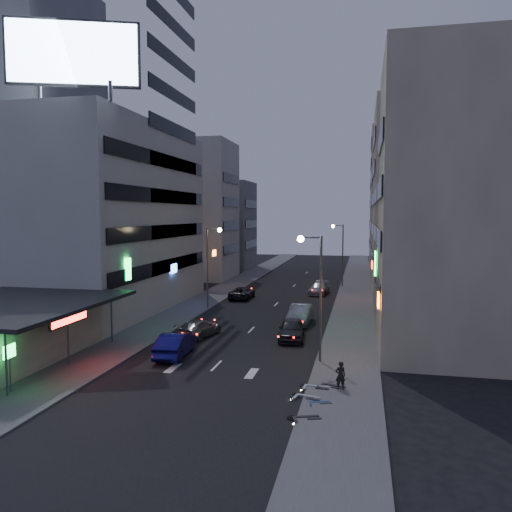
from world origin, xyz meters
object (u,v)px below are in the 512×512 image
(parked_car_right_near, at_px, (291,329))
(scooter_silver_b, at_px, (330,376))
(scooter_blue, at_px, (330,391))
(road_car_blue, at_px, (175,344))
(scooter_silver_a, at_px, (322,386))
(person, at_px, (340,375))
(parked_car_left, at_px, (242,293))
(parked_car_right_mid, at_px, (300,315))
(scooter_black_b, at_px, (347,376))
(scooter_black_a, at_px, (319,403))
(parked_car_right_far, at_px, (319,288))
(road_car_silver, at_px, (199,328))

(parked_car_right_near, height_order, scooter_silver_b, parked_car_right_near)
(scooter_silver_b, bearing_deg, scooter_blue, -172.09)
(road_car_blue, height_order, scooter_silver_a, road_car_blue)
(parked_car_right_near, height_order, road_car_blue, road_car_blue)
(person, bearing_deg, scooter_blue, 57.90)
(scooter_blue, bearing_deg, parked_car_left, 3.60)
(parked_car_right_mid, distance_m, scooter_black_b, 16.08)
(scooter_black_a, relative_size, scooter_silver_b, 0.93)
(parked_car_right_near, xyz_separation_m, parked_car_right_far, (0.18, 21.95, -0.09))
(parked_car_right_far, xyz_separation_m, person, (3.95, -32.48, 0.19))
(parked_car_right_near, height_order, person, person)
(scooter_black_b, height_order, scooter_silver_b, scooter_black_b)
(parked_car_right_mid, height_order, scooter_blue, parked_car_right_mid)
(person, relative_size, scooter_black_a, 0.82)
(parked_car_right_near, bearing_deg, parked_car_right_far, 84.38)
(parked_car_right_near, xyz_separation_m, road_car_silver, (-7.13, -0.71, -0.10))
(scooter_silver_b, bearing_deg, parked_car_right_near, 23.18)
(parked_car_right_near, bearing_deg, road_car_blue, -143.96)
(road_car_blue, distance_m, road_car_silver, 5.39)
(parked_car_right_near, height_order, parked_car_right_far, parked_car_right_near)
(road_car_blue, xyz_separation_m, person, (11.10, -4.44, 0.08))
(scooter_silver_a, bearing_deg, parked_car_right_mid, 25.17)
(scooter_blue, xyz_separation_m, scooter_black_b, (0.78, 2.23, 0.11))
(parked_car_right_mid, bearing_deg, scooter_silver_a, -77.53)
(parked_car_right_far, bearing_deg, scooter_black_a, -79.01)
(parked_car_left, height_order, road_car_silver, road_car_silver)
(scooter_silver_b, bearing_deg, person, -111.92)
(scooter_silver_a, relative_size, scooter_silver_b, 0.99)
(person, height_order, scooter_silver_b, person)
(parked_car_left, bearing_deg, scooter_blue, 112.28)
(scooter_black_b, bearing_deg, person, 159.51)
(parked_car_left, height_order, scooter_black_b, scooter_black_b)
(parked_car_right_mid, relative_size, parked_car_left, 1.04)
(scooter_silver_a, xyz_separation_m, scooter_black_b, (1.19, 1.95, 0.01))
(parked_car_left, xyz_separation_m, scooter_black_b, (12.48, -27.04, 0.07))
(parked_car_left, distance_m, scooter_black_a, 33.20)
(parked_car_left, xyz_separation_m, scooter_silver_a, (11.29, -28.99, 0.06))
(parked_car_left, height_order, road_car_blue, road_car_blue)
(person, relative_size, scooter_black_b, 0.75)
(scooter_blue, xyz_separation_m, scooter_silver_b, (-0.14, 2.02, 0.11))
(parked_car_right_far, distance_m, scooter_black_a, 36.29)
(parked_car_right_far, xyz_separation_m, road_car_silver, (-7.32, -22.66, -0.01))
(parked_car_right_far, xyz_separation_m, scooter_black_a, (3.13, -36.15, 0.00))
(parked_car_right_mid, relative_size, person, 3.28)
(parked_car_left, relative_size, scooter_blue, 2.87)
(road_car_silver, distance_m, scooter_black_b, 14.88)
(scooter_black_a, bearing_deg, scooter_blue, -29.69)
(parked_car_right_mid, relative_size, road_car_blue, 1.03)
(scooter_blue, bearing_deg, parked_car_right_mid, -6.39)
(scooter_black_a, relative_size, scooter_blue, 1.12)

